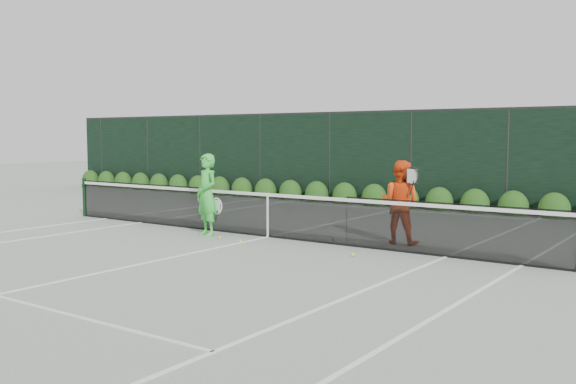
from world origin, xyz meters
The scene contains 8 objects.
ground centered at (0.00, 0.00, 0.00)m, with size 80.00×80.00×0.00m, color gray.
tennis_net centered at (-0.02, 0.00, 0.53)m, with size 12.90×0.10×1.07m.
player_woman centered at (-1.26, -0.60, 0.92)m, with size 0.78×0.63×1.84m.
player_man centered at (2.76, 0.90, 0.87)m, with size 0.95×0.73×1.74m.
court_lines centered at (0.00, 0.00, 0.01)m, with size 11.03×23.83×0.01m.
windscreen_fence centered at (0.00, -2.71, 1.51)m, with size 32.00×21.07×3.06m.
hedge_row centered at (0.00, 7.15, 0.23)m, with size 31.66×0.65×0.94m.
tennis_balls centered at (0.85, -0.57, 0.03)m, with size 3.44×1.38×0.07m.
Camera 1 is at (8.48, -11.24, 2.24)m, focal length 40.00 mm.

